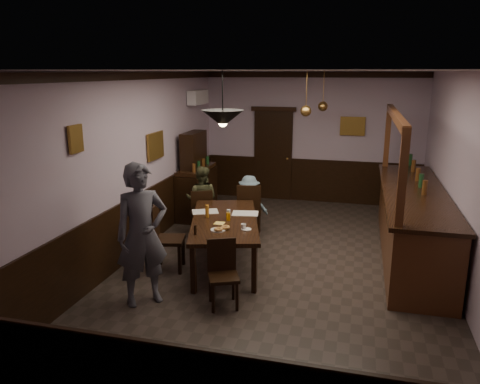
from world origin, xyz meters
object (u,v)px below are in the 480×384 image
(person_seated_left, at_px, (202,200))
(sideboard, at_px, (196,183))
(pendant_brass_mid, at_px, (306,111))
(pendant_brass_far, at_px, (323,106))
(chair_far_left, at_px, (202,211))
(chair_far_right, at_px, (249,208))
(pendant_iron, at_px, (223,119))
(person_standing, at_px, (142,235))
(coffee_cup, at_px, (244,226))
(soda_can, at_px, (228,217))
(chair_side, at_px, (163,234))
(dining_table, at_px, (224,223))
(person_seated_right, at_px, (249,204))
(chair_near, at_px, (223,270))
(bar_counter, at_px, (412,221))

(person_seated_left, distance_m, sideboard, 1.09)
(pendant_brass_mid, distance_m, pendant_brass_far, 1.27)
(sideboard, bearing_deg, chair_far_left, -66.44)
(chair_far_left, height_order, chair_far_right, chair_far_right)
(pendant_iron, relative_size, pendant_brass_far, 0.89)
(person_standing, distance_m, coffee_cup, 1.54)
(soda_can, height_order, pendant_iron, pendant_iron)
(pendant_brass_far, bearing_deg, chair_side, -119.94)
(dining_table, bearing_deg, person_seated_right, 89.49)
(person_standing, bearing_deg, chair_side, 56.80)
(pendant_brass_far, bearing_deg, person_seated_left, -139.64)
(coffee_cup, relative_size, sideboard, 0.04)
(chair_side, xyz_separation_m, person_standing, (0.18, -1.05, 0.37))
(person_seated_left, xyz_separation_m, pendant_brass_mid, (1.85, 0.49, 1.66))
(person_standing, bearing_deg, pendant_brass_far, 25.15)
(chair_far_left, bearing_deg, chair_near, 90.89)
(chair_far_right, distance_m, bar_counter, 2.82)
(dining_table, relative_size, person_standing, 1.26)
(person_seated_right, xyz_separation_m, pendant_brass_far, (1.19, 1.50, 1.75))
(person_standing, distance_m, soda_can, 1.63)
(person_seated_left, bearing_deg, sideboard, -71.08)
(chair_near, relative_size, pendant_brass_far, 1.08)
(chair_side, distance_m, sideboard, 2.84)
(chair_far_right, xyz_separation_m, bar_counter, (2.81, -0.22, 0.05))
(bar_counter, distance_m, pendant_brass_mid, 2.65)
(chair_near, distance_m, coffee_cup, 0.93)
(chair_far_right, height_order, pendant_brass_far, pendant_brass_far)
(chair_far_left, relative_size, coffee_cup, 11.31)
(chair_far_right, relative_size, soda_can, 8.38)
(chair_side, relative_size, pendant_iron, 1.45)
(chair_far_left, bearing_deg, person_seated_left, -96.16)
(person_seated_left, distance_m, pendant_brass_far, 3.16)
(coffee_cup, xyz_separation_m, pendant_brass_far, (0.79, 3.52, 1.50))
(person_seated_left, distance_m, coffee_cup, 2.19)
(pendant_brass_far, bearing_deg, pendant_brass_mid, -99.04)
(chair_side, height_order, pendant_brass_mid, pendant_brass_mid)
(person_standing, distance_m, person_seated_left, 2.88)
(coffee_cup, bearing_deg, person_standing, -150.89)
(pendant_brass_far, bearing_deg, pendant_iron, -104.21)
(person_seated_right, relative_size, pendant_brass_far, 1.36)
(person_standing, bearing_deg, person_seated_right, 34.80)
(chair_near, xyz_separation_m, person_seated_right, (-0.33, 2.90, 0.07))
(chair_far_left, distance_m, bar_counter, 3.66)
(chair_far_left, xyz_separation_m, soda_can, (0.84, -1.16, 0.31))
(pendant_iron, relative_size, pendant_brass_mid, 0.89)
(chair_far_right, xyz_separation_m, chair_near, (0.27, -2.62, -0.07))
(person_seated_right, xyz_separation_m, pendant_brass_mid, (0.99, 0.24, 1.75))
(dining_table, distance_m, pendant_iron, 1.88)
(coffee_cup, xyz_separation_m, bar_counter, (2.48, 1.53, -0.20))
(dining_table, xyz_separation_m, person_seated_right, (0.01, 1.61, -0.14))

